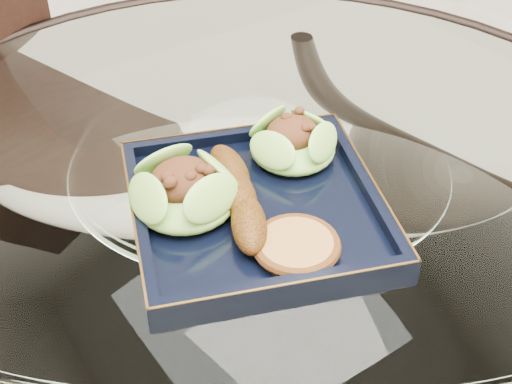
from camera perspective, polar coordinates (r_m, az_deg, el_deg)
dining_table at (r=0.95m, az=0.24°, el=-7.47°), size 1.13×1.13×0.77m
dining_chair at (r=1.19m, az=-17.90°, el=-0.41°), size 0.57×0.57×1.01m
navy_plate at (r=0.79m, az=-0.00°, el=-1.68°), size 0.35×0.35×0.02m
lettuce_wrap_left at (r=0.77m, az=-5.74°, el=-0.09°), size 0.15×0.15×0.04m
lettuce_wrap_right at (r=0.85m, az=2.96°, el=3.86°), size 0.11×0.11×0.04m
roasted_plantain at (r=0.77m, az=-1.39°, el=-0.26°), size 0.10×0.18×0.03m
crumb_patty at (r=0.73m, az=3.24°, el=-4.38°), size 0.10×0.10×0.01m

